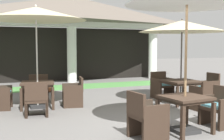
{
  "coord_description": "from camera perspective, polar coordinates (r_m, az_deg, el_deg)",
  "views": [
    {
      "loc": [
        -3.33,
        -5.06,
        1.75
      ],
      "look_at": [
        -0.33,
        2.62,
        1.07
      ],
      "focal_mm": 46.96,
      "sensor_mm": 36.0,
      "label": 1
    }
  ],
  "objects": [
    {
      "name": "ground_plane",
      "position": [
        6.3,
        11.74,
        -11.51
      ],
      "size": [
        60.0,
        60.0,
        0.0
      ],
      "primitive_type": "plane",
      "color": "slate"
    },
    {
      "name": "background_pavilion",
      "position": [
        14.39,
        -7.99,
        10.48
      ],
      "size": [
        10.06,
        3.12,
        4.12
      ],
      "color": "white",
      "rests_on": "ground"
    },
    {
      "name": "lawn_strip",
      "position": [
        12.8,
        -6.08,
        -3.17
      ],
      "size": [
        11.86,
        1.62,
        0.01
      ],
      "primitive_type": "cube",
      "color": "#519347",
      "rests_on": "ground"
    },
    {
      "name": "patio_table_near_foreground",
      "position": [
        8.54,
        -14.3,
        -2.93
      ],
      "size": [
        1.03,
        1.03,
        0.74
      ],
      "rotation": [
        0.0,
        0.0,
        -0.15
      ],
      "color": "#38281E",
      "rests_on": "ground"
    },
    {
      "name": "patio_umbrella_near_foreground",
      "position": [
        8.52,
        -14.58,
        10.51
      ],
      "size": [
        2.79,
        2.79,
        2.89
      ],
      "color": "#2D2D2D",
      "rests_on": "ground"
    },
    {
      "name": "patio_chair_near_foreground_west",
      "position": [
        8.67,
        -21.01,
        -4.61
      ],
      "size": [
        0.63,
        0.66,
        0.82
      ],
      "rotation": [
        0.0,
        0.0,
        -1.72
      ],
      "color": "#38281E",
      "rests_on": "ground"
    },
    {
      "name": "patio_chair_near_foreground_east",
      "position": [
        8.61,
        -7.48,
        -4.34
      ],
      "size": [
        0.64,
        0.67,
        0.84
      ],
      "rotation": [
        0.0,
        0.0,
        1.42
      ],
      "color": "#38281E",
      "rests_on": "ground"
    },
    {
      "name": "patio_chair_near_foreground_south",
      "position": [
        7.58,
        -14.46,
        -5.77
      ],
      "size": [
        0.64,
        0.64,
        0.86
      ],
      "rotation": [
        0.0,
        0.0,
        -0.15
      ],
      "color": "#38281E",
      "rests_on": "ground"
    },
    {
      "name": "patio_chair_near_foreground_north",
      "position": [
        9.59,
        -14.12,
        -3.61
      ],
      "size": [
        0.7,
        0.66,
        0.83
      ],
      "rotation": [
        0.0,
        0.0,
        -3.29
      ],
      "color": "#38281E",
      "rests_on": "ground"
    },
    {
      "name": "patio_table_mid_left",
      "position": [
        6.12,
        14.02,
        -5.94
      ],
      "size": [
        0.94,
        0.94,
        0.74
      ],
      "rotation": [
        0.0,
        0.0,
        0.11
      ],
      "color": "#38281E",
      "rests_on": "ground"
    },
    {
      "name": "patio_chair_mid_left_west",
      "position": [
        5.6,
        6.64,
        -9.0
      ],
      "size": [
        0.64,
        0.66,
        0.9
      ],
      "rotation": [
        0.0,
        0.0,
        -1.46
      ],
      "color": "#38281E",
      "rests_on": "ground"
    },
    {
      "name": "patio_chair_mid_left_east",
      "position": [
        6.82,
        19.97,
        -6.9
      ],
      "size": [
        0.56,
        0.68,
        0.87
      ],
      "rotation": [
        0.0,
        0.0,
        -4.6
      ],
      "color": "#38281E",
      "rests_on": "ground"
    },
    {
      "name": "patio_table_mid_right",
      "position": [
        9.13,
        13.26,
        -2.54
      ],
      "size": [
        0.99,
        0.99,
        0.71
      ],
      "rotation": [
        0.0,
        0.0,
        0.04
      ],
      "color": "#38281E",
      "rests_on": "ground"
    },
    {
      "name": "patio_umbrella_mid_right",
      "position": [
        9.08,
        13.46,
        8.13
      ],
      "size": [
        2.6,
        2.6,
        2.57
      ],
      "color": "#2D2D2D",
      "rests_on": "ground"
    },
    {
      "name": "patio_chair_mid_right_south",
      "position": [
        8.35,
        17.55,
        -4.79
      ],
      "size": [
        0.59,
        0.59,
        0.82
      ],
      "rotation": [
        0.0,
        0.0,
        0.04
      ],
      "color": "#38281E",
      "rests_on": "ground"
    },
    {
      "name": "patio_chair_mid_right_east",
      "position": [
        9.82,
        18.19,
        -3.44
      ],
      "size": [
        0.55,
        0.6,
        0.89
      ],
      "rotation": [
        0.0,
        0.0,
        -4.67
      ],
      "color": "#38281E",
      "rests_on": "ground"
    },
    {
      "name": "patio_chair_mid_right_north",
      "position": [
        10.01,
        9.63,
        -3.03
      ],
      "size": [
        0.63,
        0.57,
        0.88
      ],
      "rotation": [
        0.0,
        0.0,
        -3.1
      ],
      "color": "#38281E",
      "rests_on": "ground"
    },
    {
      "name": "terracotta_urn",
      "position": [
        11.38,
        -12.35,
        -3.4
      ],
      "size": [
        0.36,
        0.36,
        0.41
      ],
      "color": "#9E5633",
      "rests_on": "ground"
    }
  ]
}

